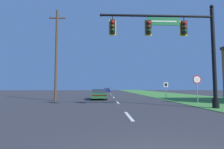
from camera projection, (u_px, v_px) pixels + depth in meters
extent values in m
cube|color=#428438|center=(167.00, 95.00, 33.22)|extent=(10.00, 110.00, 0.04)
cube|color=silver|center=(129.00, 116.00, 8.89)|extent=(0.16, 2.80, 0.01)
cube|color=silver|center=(118.00, 102.00, 16.86)|extent=(0.16, 2.80, 0.01)
cube|color=silver|center=(114.00, 97.00, 24.83)|extent=(0.16, 2.80, 0.01)
cube|color=silver|center=(112.00, 95.00, 32.81)|extent=(0.16, 2.80, 0.01)
cube|color=silver|center=(110.00, 93.00, 40.78)|extent=(0.16, 2.80, 0.01)
cylinder|color=black|center=(216.00, 103.00, 11.98)|extent=(0.44, 0.44, 0.70)
cylinder|color=black|center=(214.00, 57.00, 12.21)|extent=(0.26, 0.26, 7.03)
sphere|color=black|center=(212.00, 7.00, 12.48)|extent=(0.28, 0.28, 0.28)
cylinder|color=black|center=(157.00, 16.00, 12.27)|extent=(7.89, 0.16, 0.16)
sphere|color=black|center=(101.00, 15.00, 12.11)|extent=(0.21, 0.21, 0.21)
cube|color=#196B33|center=(163.00, 21.00, 12.25)|extent=(2.26, 0.06, 0.55)
cube|color=white|center=(163.00, 21.00, 12.22)|extent=(1.89, 0.01, 0.08)
cylinder|color=black|center=(113.00, 18.00, 12.13)|extent=(0.06, 0.06, 0.35)
cube|color=yellow|center=(113.00, 27.00, 12.22)|extent=(0.50, 0.03, 1.11)
cube|color=black|center=(113.00, 27.00, 12.08)|extent=(0.34, 0.24, 0.95)
sphere|color=red|center=(113.00, 22.00, 11.97)|extent=(0.22, 0.22, 0.22)
sphere|color=#51380F|center=(113.00, 26.00, 11.94)|extent=(0.22, 0.22, 0.22)
sphere|color=#0F3D19|center=(113.00, 30.00, 11.92)|extent=(0.22, 0.22, 0.22)
cylinder|color=black|center=(149.00, 18.00, 12.23)|extent=(0.06, 0.06, 0.35)
cube|color=yellow|center=(148.00, 28.00, 12.32)|extent=(0.50, 0.03, 1.11)
cube|color=black|center=(149.00, 27.00, 12.18)|extent=(0.34, 0.24, 0.95)
sphere|color=red|center=(149.00, 23.00, 12.06)|extent=(0.22, 0.22, 0.22)
sphere|color=#51380F|center=(149.00, 27.00, 12.04)|extent=(0.22, 0.22, 0.22)
sphere|color=#0F3D19|center=(149.00, 31.00, 12.02)|extent=(0.22, 0.22, 0.22)
cylinder|color=black|center=(184.00, 19.00, 12.33)|extent=(0.06, 0.06, 0.35)
cube|color=yellow|center=(183.00, 28.00, 12.42)|extent=(0.50, 0.03, 1.11)
cube|color=black|center=(184.00, 28.00, 12.28)|extent=(0.34, 0.24, 0.95)
sphere|color=red|center=(185.00, 23.00, 12.16)|extent=(0.22, 0.22, 0.22)
sphere|color=#51380F|center=(185.00, 27.00, 12.14)|extent=(0.22, 0.22, 0.22)
sphere|color=#0F3D19|center=(185.00, 31.00, 12.12)|extent=(0.22, 0.22, 0.22)
cylinder|color=black|center=(105.00, 96.00, 22.48)|extent=(0.22, 0.64, 0.64)
cylinder|color=black|center=(92.00, 96.00, 22.32)|extent=(0.22, 0.64, 0.64)
cylinder|color=black|center=(106.00, 97.00, 19.67)|extent=(0.22, 0.64, 0.64)
cylinder|color=black|center=(92.00, 97.00, 19.51)|extent=(0.22, 0.64, 0.64)
cube|color=#235B2D|center=(99.00, 95.00, 21.01)|extent=(2.07, 4.34, 0.55)
cube|color=#283342|center=(99.00, 91.00, 21.15)|extent=(1.71, 1.87, 0.42)
cube|color=#235B2D|center=(99.00, 90.00, 21.16)|extent=(1.67, 1.83, 0.06)
cube|color=#B71414|center=(99.00, 96.00, 18.94)|extent=(1.67, 0.16, 0.14)
cylinder|color=black|center=(110.00, 91.00, 55.29)|extent=(0.22, 0.64, 0.64)
cylinder|color=black|center=(104.00, 91.00, 55.23)|extent=(0.22, 0.64, 0.64)
cylinder|color=black|center=(110.00, 91.00, 52.35)|extent=(0.22, 0.64, 0.64)
cylinder|color=black|center=(104.00, 91.00, 52.29)|extent=(0.22, 0.64, 0.64)
cube|color=#1E2D9E|center=(107.00, 90.00, 53.80)|extent=(1.82, 4.35, 0.55)
cube|color=#283342|center=(107.00, 89.00, 53.95)|extent=(1.60, 1.83, 0.42)
cube|color=#1E2D9E|center=(107.00, 88.00, 53.96)|extent=(1.57, 1.79, 0.06)
cube|color=#B71414|center=(107.00, 90.00, 51.67)|extent=(1.67, 0.06, 0.14)
cylinder|color=gray|center=(197.00, 91.00, 15.80)|extent=(0.07, 0.07, 2.20)
cylinder|color=red|center=(197.00, 79.00, 15.87)|extent=(0.76, 0.04, 0.76)
cylinder|color=white|center=(197.00, 79.00, 15.85)|extent=(0.61, 0.01, 0.61)
cylinder|color=gray|center=(166.00, 91.00, 21.82)|extent=(0.06, 0.06, 2.00)
cube|color=white|center=(166.00, 85.00, 21.87)|extent=(0.55, 0.04, 0.60)
cube|color=black|center=(166.00, 85.00, 21.85)|extent=(0.31, 0.01, 0.34)
cylinder|color=#4C3823|center=(56.00, 55.00, 19.10)|extent=(0.26, 0.26, 10.03)
cube|color=#4C3823|center=(57.00, 18.00, 19.40)|extent=(1.80, 0.12, 0.12)
cylinder|color=#333338|center=(50.00, 17.00, 19.38)|extent=(0.08, 0.08, 0.12)
cylinder|color=#333338|center=(64.00, 17.00, 19.44)|extent=(0.08, 0.08, 0.12)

